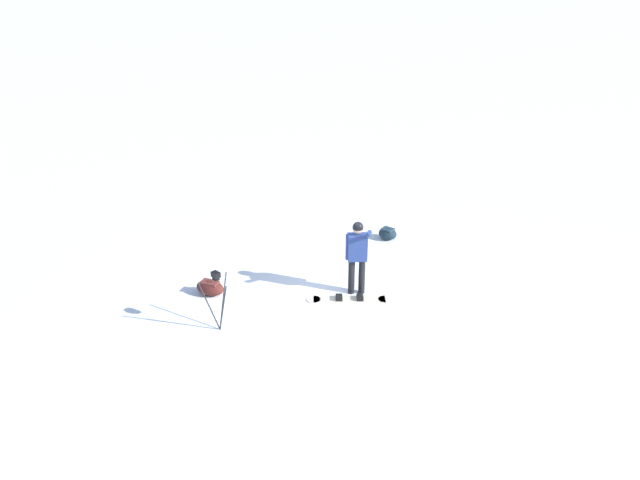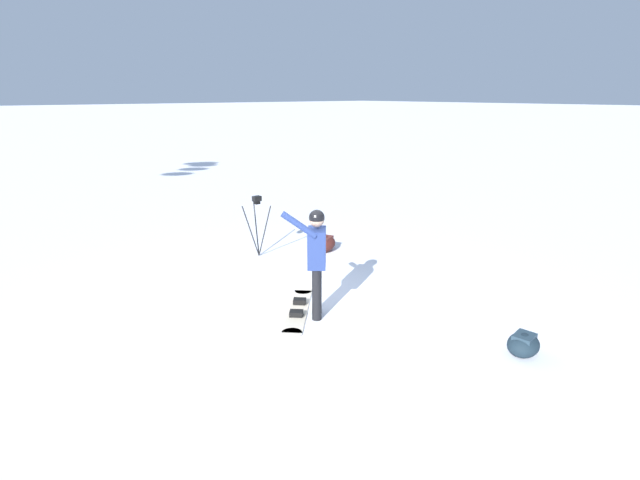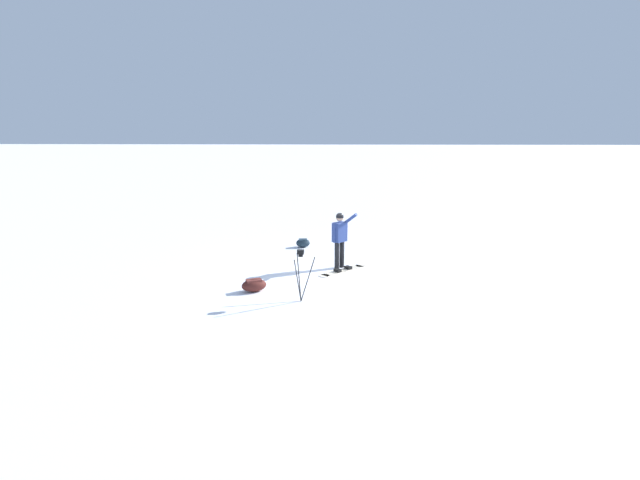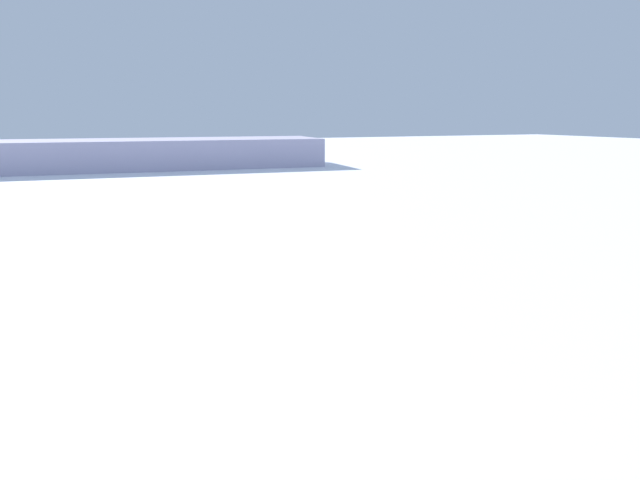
% 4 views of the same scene
% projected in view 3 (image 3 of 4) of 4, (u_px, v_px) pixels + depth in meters
% --- Properties ---
extents(ground_plane, '(300.00, 300.00, 0.00)m').
position_uv_depth(ground_plane, '(335.00, 273.00, 13.80)').
color(ground_plane, white).
extents(snowboarder, '(0.47, 0.75, 1.68)m').
position_uv_depth(snowboarder, '(340.00, 235.00, 14.09)').
color(snowboarder, black).
rests_on(snowboarder, ground_plane).
extents(snowboard, '(1.38, 1.35, 0.10)m').
position_uv_depth(snowboard, '(343.00, 270.00, 13.98)').
color(snowboard, beige).
rests_on(snowboard, ground_plane).
extents(gear_bag_large, '(0.60, 0.73, 0.32)m').
position_uv_depth(gear_bag_large, '(254.00, 285.00, 12.16)').
color(gear_bag_large, '#4C1E19').
rests_on(gear_bag_large, ground_plane).
extents(camera_tripod, '(0.66, 0.48, 1.26)m').
position_uv_depth(camera_tripod, '(301.00, 264.00, 11.29)').
color(camera_tripod, '#262628').
rests_on(camera_tripod, ground_plane).
extents(gear_bag_small, '(0.45, 0.52, 0.30)m').
position_uv_depth(gear_bag_small, '(303.00, 243.00, 16.86)').
color(gear_bag_small, '#192833').
rests_on(gear_bag_small, ground_plane).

